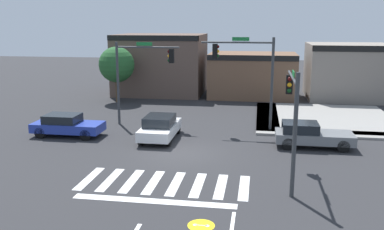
# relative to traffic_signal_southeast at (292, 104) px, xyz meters

# --- Properties ---
(ground_plane) EXTENTS (120.00, 120.00, 0.00)m
(ground_plane) POSITION_rel_traffic_signal_southeast_xyz_m (-5.57, 3.11, -3.55)
(ground_plane) COLOR #2B2B2D
(crosswalk_near) EXTENTS (7.61, 2.91, 0.01)m
(crosswalk_near) POSITION_rel_traffic_signal_southeast_xyz_m (-5.57, -1.39, -3.55)
(crosswalk_near) COLOR silver
(crosswalk_near) RESTS_ON ground_plane
(bike_detector_marking) EXTENTS (0.99, 0.99, 0.01)m
(bike_detector_marking) POSITION_rel_traffic_signal_southeast_xyz_m (-3.38, -5.15, -3.55)
(bike_detector_marking) COLOR yellow
(bike_detector_marking) RESTS_ON ground_plane
(curb_corner_northeast) EXTENTS (10.00, 10.60, 0.15)m
(curb_corner_northeast) POSITION_rel_traffic_signal_southeast_xyz_m (2.92, 12.53, -3.48)
(curb_corner_northeast) COLOR gray
(curb_corner_northeast) RESTS_ON ground_plane
(storefront_row) EXTENTS (26.11, 7.02, 5.91)m
(storefront_row) POSITION_rel_traffic_signal_southeast_xyz_m (-3.20, 22.38, -0.91)
(storefront_row) COLOR brown
(storefront_row) RESTS_ON ground_plane
(traffic_signal_southeast) EXTENTS (0.32, 5.16, 5.21)m
(traffic_signal_southeast) POSITION_rel_traffic_signal_southeast_xyz_m (0.00, 0.00, 0.00)
(traffic_signal_southeast) COLOR #383A3D
(traffic_signal_southeast) RESTS_ON ground_plane
(traffic_signal_northwest) EXTENTS (4.47, 0.32, 5.79)m
(traffic_signal_northwest) POSITION_rel_traffic_signal_southeast_xyz_m (-9.58, 9.13, 0.47)
(traffic_signal_northwest) COLOR #383A3D
(traffic_signal_northwest) RESTS_ON ground_plane
(traffic_signal_northeast) EXTENTS (4.74, 0.32, 6.17)m
(traffic_signal_northeast) POSITION_rel_traffic_signal_southeast_xyz_m (-2.26, 8.72, 0.74)
(traffic_signal_northeast) COLOR #383A3D
(traffic_signal_northeast) RESTS_ON ground_plane
(car_gray) EXTENTS (4.41, 1.92, 1.43)m
(car_gray) POSITION_rel_traffic_signal_southeast_xyz_m (1.55, 5.46, -2.82)
(car_gray) COLOR slate
(car_gray) RESTS_ON ground_plane
(car_white) EXTENTS (1.92, 4.26, 1.49)m
(car_white) POSITION_rel_traffic_signal_southeast_xyz_m (-7.45, 5.71, -2.79)
(car_white) COLOR white
(car_white) RESTS_ON ground_plane
(car_blue) EXTENTS (4.41, 1.83, 1.40)m
(car_blue) POSITION_rel_traffic_signal_southeast_xyz_m (-13.49, 5.48, -2.83)
(car_blue) COLOR #23389E
(car_blue) RESTS_ON ground_plane
(roadside_tree) EXTENTS (3.17, 3.17, 4.99)m
(roadside_tree) POSITION_rel_traffic_signal_southeast_xyz_m (-14.07, 17.11, -0.17)
(roadside_tree) COLOR #4C3823
(roadside_tree) RESTS_ON ground_plane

